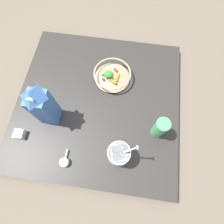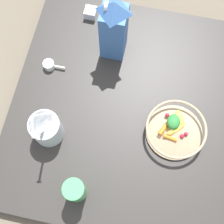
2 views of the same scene
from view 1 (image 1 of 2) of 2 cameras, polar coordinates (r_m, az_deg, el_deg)
The scene contains 8 objects.
ground_plane at distance 1.09m, azimuth -4.46°, elevation 2.43°, with size 6.00×6.00×0.00m, color #665B4C.
countertop at distance 1.06m, azimuth -4.55°, elevation 2.95°, with size 0.95×0.95×0.05m.
fruit_bowl at distance 1.08m, azimuth 0.02°, elevation 11.94°, with size 0.23×0.23×0.08m.
milk_carton at distance 0.93m, azimuth -21.71°, elevation 1.84°, with size 0.09×0.09×0.31m.
yogurt_tub at distance 0.89m, azimuth 2.24°, elevation -13.52°, with size 0.13×0.11×0.23m.
drinking_cup at distance 0.93m, azimuth 15.40°, elevation -5.04°, with size 0.07×0.07×0.16m.
spice_jar at distance 1.08m, azimuth -27.93°, elevation -6.40°, with size 0.05×0.05×0.04m.
measuring_scoop at distance 0.97m, azimuth -15.26°, elevation -15.47°, with size 0.04×0.09×0.03m.
Camera 1 is at (0.15, -0.41, 1.00)m, focal length 28.00 mm.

